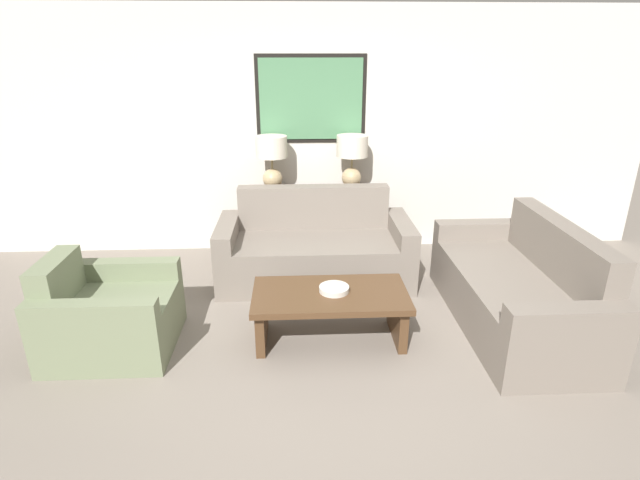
% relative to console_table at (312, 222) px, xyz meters
% --- Properties ---
extents(ground_plane, '(20.00, 20.00, 0.00)m').
position_rel_console_table_xyz_m(ground_plane, '(0.00, -2.19, -0.38)').
color(ground_plane, slate).
extents(back_wall, '(7.63, 0.12, 2.65)m').
position_rel_console_table_xyz_m(back_wall, '(0.00, 0.28, 0.95)').
color(back_wall, beige).
rests_on(back_wall, ground_plane).
extents(console_table, '(1.37, 0.40, 0.76)m').
position_rel_console_table_xyz_m(console_table, '(0.00, 0.00, 0.00)').
color(console_table, '#332319').
rests_on(console_table, ground_plane).
extents(table_lamp_left, '(0.33, 0.33, 0.59)m').
position_rel_console_table_xyz_m(table_lamp_left, '(-0.43, 0.00, 0.75)').
color(table_lamp_left, tan).
rests_on(table_lamp_left, console_table).
extents(table_lamp_right, '(0.33, 0.33, 0.59)m').
position_rel_console_table_xyz_m(table_lamp_right, '(0.43, 0.00, 0.75)').
color(table_lamp_right, tan).
rests_on(table_lamp_right, console_table).
extents(couch_by_back_wall, '(1.90, 0.87, 0.89)m').
position_rel_console_table_xyz_m(couch_by_back_wall, '(0.00, -0.64, -0.08)').
color(couch_by_back_wall, slate).
rests_on(couch_by_back_wall, ground_plane).
extents(couch_by_side, '(0.87, 1.90, 0.89)m').
position_rel_console_table_xyz_m(couch_by_side, '(1.67, -1.62, -0.08)').
color(couch_by_side, slate).
rests_on(couch_by_side, ground_plane).
extents(coffee_table, '(1.22, 0.64, 0.42)m').
position_rel_console_table_xyz_m(coffee_table, '(0.08, -1.79, -0.07)').
color(coffee_table, '#4C331E').
rests_on(coffee_table, ground_plane).
extents(decorative_bowl, '(0.24, 0.24, 0.04)m').
position_rel_console_table_xyz_m(decorative_bowl, '(0.11, -1.78, 0.06)').
color(decorative_bowl, beige).
rests_on(decorative_bowl, coffee_table).
extents(armchair_near_back_wall, '(0.92, 0.86, 0.76)m').
position_rel_console_table_xyz_m(armchair_near_back_wall, '(-1.65, -1.82, -0.11)').
color(armchair_near_back_wall, '#707A5B').
rests_on(armchair_near_back_wall, ground_plane).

